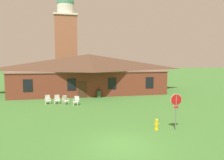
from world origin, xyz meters
TOP-DOWN VIEW (x-y plane):
  - ground_plane at (0.00, 0.00)m, footprint 200.00×200.00m
  - brick_building at (-0.00, 20.44)m, footprint 21.78×10.40m
  - dome_tower at (-3.41, 38.13)m, footprint 5.18×5.18m
  - stop_sign at (4.30, 1.76)m, footprint 0.81×0.07m
  - lawn_chair_by_porch at (-5.30, 12.56)m, footprint 0.70×0.74m
  - lawn_chair_near_door at (-4.29, 12.47)m, footprint 0.64×0.67m
  - lawn_chair_left_end at (-3.39, 11.92)m, footprint 0.84×0.86m
  - lawn_chair_middle at (-2.19, 11.28)m, footprint 0.76×0.81m
  - fire_hydrant at (3.02, 2.06)m, footprint 0.36×0.28m
  - trash_bin at (0.81, 15.14)m, footprint 0.56×0.56m

SIDE VIEW (x-z plane):
  - ground_plane at x=0.00m, z-range 0.00..0.00m
  - fire_hydrant at x=3.02m, z-range -0.02..0.77m
  - trash_bin at x=0.81m, z-range 0.01..0.99m
  - lawn_chair_by_porch at x=-5.30m, z-range 0.02..0.98m
  - lawn_chair_near_door at x=-4.29m, z-range 0.02..0.98m
  - lawn_chair_left_end at x=-3.39m, z-range 0.02..0.98m
  - lawn_chair_middle at x=-2.19m, z-range 0.02..0.98m
  - stop_sign at x=4.30m, z-range 0.53..3.08m
  - brick_building at x=0.00m, z-range 0.05..5.76m
  - dome_tower at x=-3.41m, z-range -0.83..19.77m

